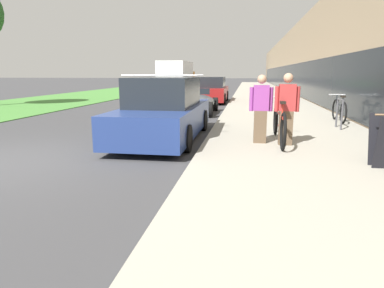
# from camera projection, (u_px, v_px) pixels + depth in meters

# --- Properties ---
(ground_plane) EXTENTS (220.00, 220.00, 0.00)m
(ground_plane) POSITION_uv_depth(u_px,v_px,m) (10.00, 162.00, 6.50)
(ground_plane) COLOR #3D3D3F
(sidewalk_slab) EXTENTS (4.39, 70.00, 0.12)m
(sidewalk_slab) POSITION_uv_depth(u_px,v_px,m) (264.00, 95.00, 25.92)
(sidewalk_slab) COLOR #A39E8E
(sidewalk_slab) RESTS_ON ground
(storefront_facade) EXTENTS (10.01, 70.00, 5.30)m
(storefront_facade) POSITION_uv_depth(u_px,v_px,m) (339.00, 62.00, 32.01)
(storefront_facade) COLOR tan
(storefront_facade) RESTS_ON ground
(lawn_strip) EXTENTS (6.66, 70.00, 0.03)m
(lawn_strip) POSITION_uv_depth(u_px,v_px,m) (121.00, 91.00, 31.78)
(lawn_strip) COLOR #478438
(lawn_strip) RESTS_ON ground
(tandem_bicycle) EXTENTS (0.52, 2.69, 0.98)m
(tandem_bicycle) POSITION_uv_depth(u_px,v_px,m) (279.00, 124.00, 7.84)
(tandem_bicycle) COLOR black
(tandem_bicycle) RESTS_ON sidewalk_slab
(person_rider) EXTENTS (0.53, 0.21, 1.55)m
(person_rider) POSITION_uv_depth(u_px,v_px,m) (287.00, 109.00, 7.42)
(person_rider) COLOR brown
(person_rider) RESTS_ON sidewalk_slab
(person_bystander) EXTENTS (0.52, 0.20, 1.52)m
(person_bystander) POSITION_uv_depth(u_px,v_px,m) (261.00, 109.00, 7.64)
(person_bystander) COLOR brown
(person_bystander) RESTS_ON sidewalk_slab
(bike_rack_hoop) EXTENTS (0.05, 0.60, 0.84)m
(bike_rack_hoop) POSITION_uv_depth(u_px,v_px,m) (340.00, 110.00, 9.69)
(bike_rack_hoop) COLOR #4C4C51
(bike_rack_hoop) RESTS_ON sidewalk_slab
(cruiser_bike_nearest) EXTENTS (0.52, 1.70, 0.86)m
(cruiser_bike_nearest) POSITION_uv_depth(u_px,v_px,m) (339.00, 110.00, 11.11)
(cruiser_bike_nearest) COLOR black
(cruiser_bike_nearest) RESTS_ON sidewalk_slab
(parked_sedan_curbside) EXTENTS (1.84, 4.79, 1.63)m
(parked_sedan_curbside) POSITION_uv_depth(u_px,v_px,m) (165.00, 112.00, 8.73)
(parked_sedan_curbside) COLOR navy
(parked_sedan_curbside) RESTS_ON ground
(vintage_roadster_curbside) EXTENTS (1.69, 4.12, 1.03)m
(vintage_roadster_curbside) POSITION_uv_depth(u_px,v_px,m) (195.00, 103.00, 14.27)
(vintage_roadster_curbside) COLOR #4C5156
(vintage_roadster_curbside) RESTS_ON ground
(parked_sedan_far) EXTENTS (1.88, 4.28, 1.45)m
(parked_sedan_far) POSITION_uv_depth(u_px,v_px,m) (211.00, 91.00, 19.75)
(parked_sedan_far) COLOR maroon
(parked_sedan_far) RESTS_ON ground
(moving_truck) EXTENTS (2.39, 7.08, 2.68)m
(moving_truck) POSITION_uv_depth(u_px,v_px,m) (177.00, 76.00, 31.15)
(moving_truck) COLOR orange
(moving_truck) RESTS_ON ground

